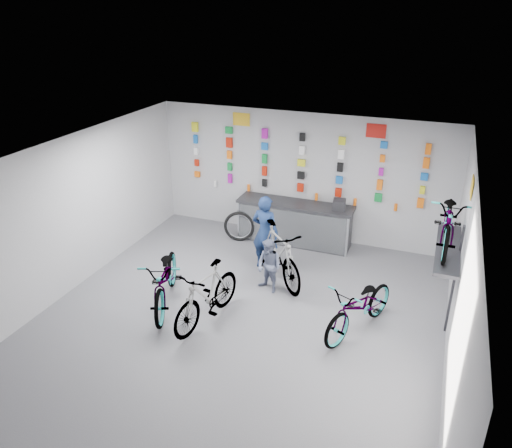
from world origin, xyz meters
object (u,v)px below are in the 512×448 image
at_px(counter, 294,224).
at_px(bike_left, 166,278).
at_px(bike_center, 207,295).
at_px(bike_right, 360,307).
at_px(clerk, 265,233).
at_px(customer, 269,266).
at_px(bike_service, 278,254).

bearing_deg(counter, bike_left, -113.40).
distance_m(bike_left, bike_center, 0.97).
xyz_separation_m(bike_left, bike_right, (3.52, 0.45, -0.05)).
bearing_deg(clerk, bike_left, 66.30).
xyz_separation_m(bike_right, customer, (-1.90, 0.69, 0.05)).
xyz_separation_m(bike_right, bike_service, (-1.87, 1.14, 0.10)).
xyz_separation_m(counter, customer, (0.17, -2.23, 0.06)).
distance_m(counter, bike_left, 3.67).
height_order(counter, clerk, clerk).
bearing_deg(bike_left, bike_center, -34.84).
bearing_deg(counter, clerk, -99.50).
relative_size(bike_left, bike_service, 1.05).
relative_size(bike_service, customer, 1.82).
height_order(bike_right, bike_service, bike_service).
xyz_separation_m(bike_service, clerk, (-0.42, 0.40, 0.22)).
xyz_separation_m(bike_center, customer, (0.67, 1.36, 0.00)).
bearing_deg(customer, clerk, 138.12).
bearing_deg(bike_center, counter, 92.93).
distance_m(bike_left, bike_service, 2.29).
height_order(bike_right, clerk, clerk).
distance_m(bike_center, clerk, 2.25).
bearing_deg(clerk, counter, -91.57).
xyz_separation_m(counter, bike_left, (-1.46, -3.36, 0.06)).
xyz_separation_m(bike_left, bike_center, (0.95, -0.23, -0.00)).
height_order(bike_left, bike_center, bike_left).
bearing_deg(clerk, bike_right, 154.01).
bearing_deg(customer, counter, 117.54).
distance_m(bike_left, bike_right, 3.55).
bearing_deg(counter, bike_service, -83.76).
xyz_separation_m(bike_left, customer, (1.62, 1.13, -0.00)).
height_order(bike_center, customer, customer).
bearing_deg(bike_right, bike_service, 172.15).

